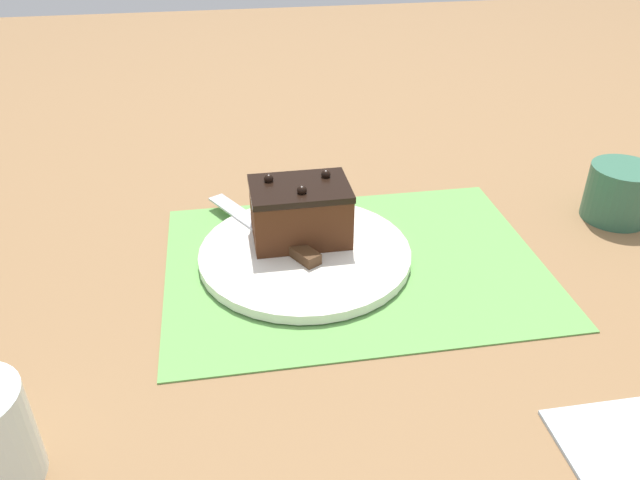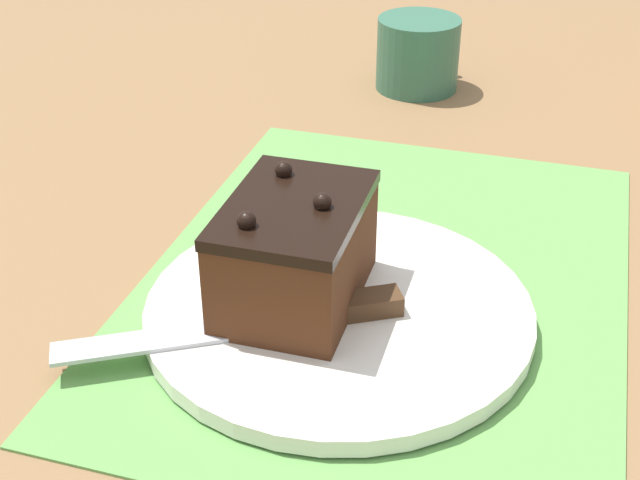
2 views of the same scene
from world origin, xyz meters
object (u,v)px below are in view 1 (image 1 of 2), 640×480
at_px(cake_plate, 305,254).
at_px(chocolate_cake, 300,212).
at_px(serving_knife, 278,238).
at_px(coffee_mug, 621,193).

distance_m(cake_plate, chocolate_cake, 0.05).
relative_size(cake_plate, chocolate_cake, 2.14).
xyz_separation_m(cake_plate, serving_knife, (-0.03, 0.02, 0.01)).
xyz_separation_m(cake_plate, chocolate_cake, (-0.00, 0.03, 0.04)).
height_order(cake_plate, coffee_mug, coffee_mug).
distance_m(cake_plate, serving_knife, 0.04).
height_order(cake_plate, serving_knife, serving_knife).
bearing_deg(coffee_mug, serving_knife, -178.52).
relative_size(chocolate_cake, serving_knife, 0.59).
bearing_deg(coffee_mug, cake_plate, -175.31).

